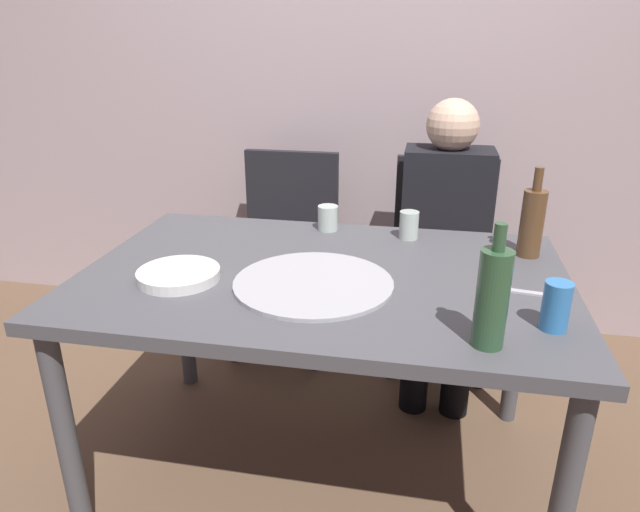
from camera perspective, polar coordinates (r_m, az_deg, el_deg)
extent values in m
plane|color=brown|center=(2.09, 0.28, -20.55)|extent=(8.00, 8.00, 0.00)
cube|color=#B29EA3|center=(2.77, 5.34, 19.42)|extent=(6.00, 0.10, 2.60)
cube|color=#4C4C51|center=(1.69, 0.33, -2.24)|extent=(1.44, 0.92, 0.04)
cylinder|color=#4C4C51|center=(1.80, -24.36, -16.38)|extent=(0.06, 0.06, 0.70)
cylinder|color=#4C4C51|center=(1.58, 23.36, -22.32)|extent=(0.06, 0.06, 0.70)
cylinder|color=#4C4C51|center=(2.39, -13.65, -5.21)|extent=(0.06, 0.06, 0.70)
cylinder|color=#4C4C51|center=(2.23, 19.43, -7.99)|extent=(0.06, 0.06, 0.70)
cylinder|color=#ADADB2|center=(1.60, -0.68, -2.77)|extent=(0.46, 0.46, 0.01)
cylinder|color=brown|center=(1.89, 20.69, 3.07)|extent=(0.07, 0.07, 0.21)
cylinder|color=brown|center=(1.86, 21.27, 7.28)|extent=(0.03, 0.03, 0.07)
cylinder|color=#2D5133|center=(1.31, 17.05, -4.22)|extent=(0.07, 0.07, 0.23)
cylinder|color=#2D5133|center=(1.25, 17.78, 1.83)|extent=(0.03, 0.03, 0.06)
cylinder|color=#B7C6BC|center=(1.97, 9.01, 3.12)|extent=(0.07, 0.07, 0.10)
cylinder|color=#B7C6BC|center=(2.03, 0.81, 3.88)|extent=(0.07, 0.07, 0.09)
cylinder|color=#337AC1|center=(1.46, 22.83, -4.70)|extent=(0.07, 0.07, 0.12)
cylinder|color=white|center=(1.68, -14.14, -1.85)|extent=(0.24, 0.24, 0.03)
cube|color=#B7B7BC|center=(1.65, 20.14, -3.49)|extent=(0.22, 0.05, 0.01)
cube|color=black|center=(2.57, -3.81, -0.19)|extent=(0.44, 0.44, 0.05)
cube|color=black|center=(2.68, -2.85, 5.85)|extent=(0.44, 0.04, 0.45)
cylinder|color=black|center=(2.46, -0.47, -7.25)|extent=(0.04, 0.04, 0.42)
cylinder|color=black|center=(2.56, -8.90, -6.39)|extent=(0.04, 0.04, 0.42)
cylinder|color=black|center=(2.80, 1.06, -3.56)|extent=(0.04, 0.04, 0.42)
cylinder|color=black|center=(2.88, -6.41, -2.92)|extent=(0.04, 0.04, 0.42)
cube|color=black|center=(2.50, 12.12, -1.33)|extent=(0.44, 0.44, 0.05)
cube|color=black|center=(2.61, 12.48, 4.92)|extent=(0.44, 0.04, 0.45)
cylinder|color=black|center=(2.44, 16.21, -8.49)|extent=(0.04, 0.04, 0.42)
cylinder|color=black|center=(2.43, 7.20, -7.91)|extent=(0.04, 0.04, 0.42)
cylinder|color=black|center=(2.78, 15.64, -4.60)|extent=(0.04, 0.04, 0.42)
cylinder|color=black|center=(2.77, 7.78, -4.07)|extent=(0.04, 0.04, 0.42)
cube|color=black|center=(2.43, 12.60, 4.51)|extent=(0.36, 0.22, 0.52)
sphere|color=beige|center=(2.35, 13.31, 12.79)|extent=(0.21, 0.21, 0.21)
cylinder|color=black|center=(2.33, 14.11, -3.16)|extent=(0.12, 0.40, 0.12)
cylinder|color=black|center=(2.33, 10.19, -2.89)|extent=(0.12, 0.40, 0.12)
cylinder|color=black|center=(2.26, 13.79, -10.45)|extent=(0.11, 0.11, 0.45)
cylinder|color=black|center=(2.26, 9.68, -10.19)|extent=(0.11, 0.11, 0.45)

